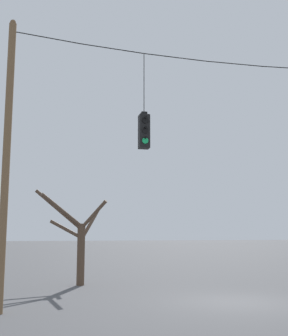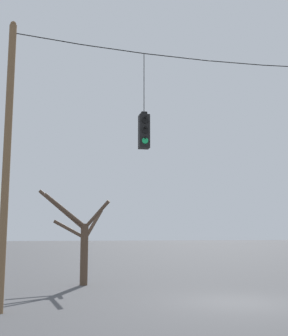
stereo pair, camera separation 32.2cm
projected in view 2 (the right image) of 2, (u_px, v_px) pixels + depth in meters
The scene contains 5 objects.
ground_plane at pixel (238, 303), 13.96m from camera, with size 200.00×200.00×0.00m, color #4C4C4F.
utility_pole_left at pixel (7, 160), 12.77m from camera, with size 0.23×0.23×8.99m.
span_wire at pixel (235, 59), 14.79m from camera, with size 15.06×0.03×0.43m.
traffic_light_near_right_pole at pixel (144, 131), 13.75m from camera, with size 0.34×0.58×3.26m.
bare_tree at pixel (80, 238), 18.77m from camera, with size 3.17×1.92×4.20m.
Camera 2 is at (-5.86, -13.60, 2.33)m, focal length 45.00 mm.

